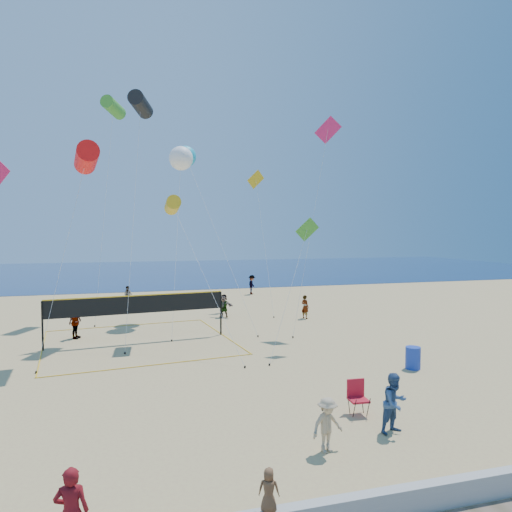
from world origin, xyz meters
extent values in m
plane|color=tan|center=(0.00, 0.00, 0.00)|extent=(120.00, 120.00, 0.00)
cube|color=navy|center=(0.00, 62.00, 0.01)|extent=(140.00, 50.00, 0.03)
imported|color=brown|center=(0.05, -3.02, 1.04)|extent=(0.51, 0.42, 0.88)
imported|color=#314D7B|center=(5.26, 0.66, 0.93)|extent=(1.05, 0.91, 1.86)
imported|color=tan|center=(2.74, 0.07, 0.77)|extent=(1.11, 0.79, 1.55)
imported|color=gray|center=(-5.65, 16.63, 0.97)|extent=(0.91, 1.24, 1.95)
imported|color=gray|center=(4.04, 20.91, 0.84)|extent=(1.53, 1.34, 1.68)
imported|color=gray|center=(9.54, 18.81, 0.84)|extent=(0.65, 0.73, 1.69)
imported|color=gray|center=(-2.71, 29.21, 0.77)|extent=(0.90, 0.80, 1.54)
imported|color=gray|center=(9.18, 32.16, 0.96)|extent=(1.25, 1.43, 1.92)
cube|color=red|center=(4.85, 2.18, 0.51)|extent=(0.66, 0.61, 0.07)
cube|color=red|center=(4.87, 2.43, 0.85)|extent=(0.63, 0.10, 0.62)
cylinder|color=black|center=(4.59, 1.97, 0.28)|extent=(0.04, 0.31, 0.81)
cylinder|color=black|center=(4.62, 2.42, 0.28)|extent=(0.04, 0.31, 0.81)
cylinder|color=black|center=(5.08, 1.94, 0.28)|extent=(0.04, 0.31, 0.81)
cylinder|color=black|center=(5.11, 2.39, 0.28)|extent=(0.04, 0.31, 0.81)
cylinder|color=#1A39AE|center=(9.77, 6.24, 0.50)|extent=(0.82, 0.82, 1.00)
cylinder|color=black|center=(-6.99, 14.23, 1.30)|extent=(0.10, 0.10, 2.61)
cylinder|color=black|center=(2.72, 15.39, 1.30)|extent=(0.10, 0.10, 2.61)
cube|color=black|center=(-2.14, 14.81, 2.12)|extent=(9.71, 1.18, 0.98)
cube|color=yellow|center=(-2.14, 14.81, 2.64)|extent=(9.72, 1.19, 0.06)
cube|color=yellow|center=(-1.56, 9.95, 0.01)|extent=(9.92, 1.23, 0.02)
cube|color=yellow|center=(-2.72, 19.66, 0.01)|extent=(9.92, 1.23, 0.02)
cylinder|color=#FB1211|center=(-4.52, 12.41, 9.83)|extent=(1.42, 2.65, 1.38)
cylinder|color=silver|center=(-5.55, 11.25, 4.94)|extent=(2.09, 2.34, 9.79)
cylinder|color=black|center=(-6.59, 10.09, 0.05)|extent=(0.08, 0.08, 0.10)
cylinder|color=black|center=(-1.78, 17.25, 13.88)|extent=(1.61, 2.46, 1.24)
cylinder|color=silver|center=(-2.31, 14.81, 6.97)|extent=(1.09, 4.90, 13.84)
cylinder|color=black|center=(-2.85, 12.36, 0.05)|extent=(0.08, 0.08, 0.10)
cylinder|color=gold|center=(-0.14, 14.93, 7.74)|extent=(0.84, 1.96, 1.07)
cylinder|color=silver|center=(1.15, 11.66, 3.90)|extent=(2.61, 6.54, 7.70)
cylinder|color=black|center=(2.45, 8.40, 0.05)|extent=(0.08, 0.08, 0.10)
cube|color=green|center=(6.68, 11.41, 6.34)|extent=(1.33, 0.23, 1.32)
cylinder|color=silver|center=(5.16, 9.93, 3.20)|extent=(3.07, 2.99, 6.30)
cylinder|color=black|center=(3.63, 8.44, 0.05)|extent=(0.08, 0.08, 0.10)
cube|color=#DB205D|center=(9.89, 15.91, 12.79)|extent=(1.55, 0.89, 1.74)
cylinder|color=silver|center=(8.25, 14.63, 6.42)|extent=(3.31, 2.57, 12.74)
cylinder|color=black|center=(6.61, 13.36, 0.05)|extent=(0.08, 0.08, 0.10)
sphere|color=white|center=(1.04, 21.06, 11.38)|extent=(2.14, 2.14, 1.68)
cylinder|color=silver|center=(0.36, 17.75, 5.72)|extent=(1.36, 6.63, 11.34)
cylinder|color=black|center=(-0.31, 14.44, 0.05)|extent=(0.08, 0.08, 0.10)
sphere|color=#1AB8DA|center=(1.55, 22.62, 11.78)|extent=(1.82, 1.82, 1.54)
cylinder|color=silver|center=(3.12, 18.39, 5.92)|extent=(3.17, 8.48, 11.74)
cylinder|color=black|center=(4.70, 14.15, 0.05)|extent=(0.08, 0.08, 0.10)
cylinder|color=green|center=(-3.53, 23.84, 15.29)|extent=(1.82, 2.54, 1.28)
cylinder|color=silver|center=(-4.17, 21.83, 7.67)|extent=(1.30, 4.03, 15.24)
cylinder|color=black|center=(-4.81, 19.83, 0.05)|extent=(0.08, 0.08, 0.10)
cube|color=gold|center=(7.63, 25.15, 10.57)|extent=(1.58, 0.42, 1.61)
cylinder|color=silver|center=(7.55, 22.42, 5.31)|extent=(0.17, 5.48, 10.53)
cylinder|color=black|center=(7.48, 19.68, 0.05)|extent=(0.08, 0.08, 0.10)
camera|label=1|loc=(-2.58, -11.49, 6.20)|focal=32.00mm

